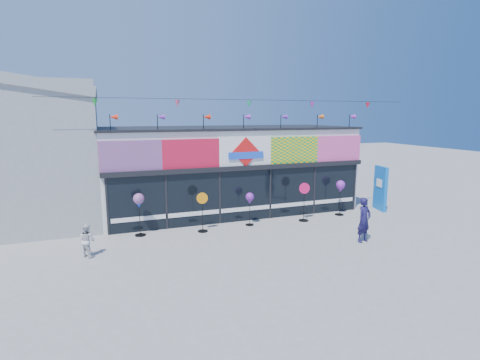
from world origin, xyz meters
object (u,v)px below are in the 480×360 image
blue_sign (380,188)px  spinner_0 (139,202)px  adult_man (364,220)px  spinner_2 (250,199)px  spinner_1 (202,211)px  child (87,240)px  spinner_3 (304,201)px  spinner_4 (340,187)px

blue_sign → spinner_0: size_ratio=1.29×
adult_man → spinner_2: bearing=118.4°
blue_sign → adult_man: (-3.87, -3.67, -0.26)m
spinner_1 → child: size_ratio=1.44×
spinner_2 → spinner_3: spinner_3 is taller
blue_sign → spinner_1: bearing=-164.9°
adult_man → child: size_ratio=1.50×
spinner_2 → spinner_4: spinner_4 is taller
spinner_0 → spinner_1: (2.43, -0.36, -0.50)m
spinner_2 → adult_man: bearing=-47.3°
spinner_0 → spinner_2: size_ratio=1.19×
spinner_0 → spinner_1: bearing=-8.5°
blue_sign → spinner_2: (-7.06, -0.21, 0.04)m
spinner_2 → spinner_1: bearing=-175.4°
spinner_2 → spinner_4: bearing=0.9°
spinner_1 → spinner_2: size_ratio=1.13×
spinner_0 → spinner_3: size_ratio=0.98×
blue_sign → spinner_2: blue_sign is taller
spinner_2 → adult_man: adult_man is taller
spinner_3 → spinner_4: (2.10, 0.30, 0.42)m
spinner_0 → child: (-1.87, -1.65, -0.80)m
spinner_0 → spinner_2: 4.57m
spinner_3 → child: (-8.94, -1.24, -0.35)m
spinner_1 → spinner_2: 2.15m
spinner_0 → spinner_4: size_ratio=1.02×
spinner_2 → child: (-6.42, -1.46, -0.58)m
spinner_4 → child: (-11.04, -1.54, -0.77)m
blue_sign → spinner_3: (-4.55, -0.44, -0.19)m
spinner_1 → spinner_3: (4.64, -0.05, 0.06)m
spinner_4 → adult_man: bearing=-111.9°
spinner_0 → spinner_4: bearing=-0.7°
spinner_0 → child: spinner_0 is taller
spinner_0 → spinner_4: (9.17, -0.12, -0.03)m
spinner_4 → adult_man: 3.84m
spinner_2 → blue_sign: bearing=1.7°
adult_man → child: (-9.61, 1.99, -0.28)m
spinner_4 → blue_sign: bearing=3.3°
spinner_3 → spinner_2: bearing=174.8°
spinner_0 → spinner_3: bearing=-3.4°
blue_sign → child: bearing=-160.2°
blue_sign → child: size_ratio=1.95×
blue_sign → spinner_1: blue_sign is taller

